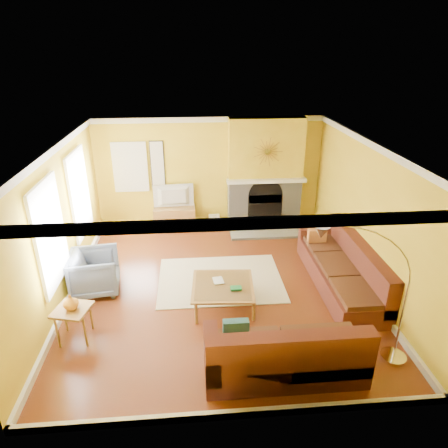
{
  "coord_description": "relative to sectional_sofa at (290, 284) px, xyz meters",
  "views": [
    {
      "loc": [
        -0.45,
        -6.48,
        4.23
      ],
      "look_at": [
        0.14,
        0.4,
        1.12
      ],
      "focal_mm": 32.0,
      "sensor_mm": 36.0,
      "label": 1
    }
  ],
  "objects": [
    {
      "name": "window_left_far",
      "position": [
        -3.92,
        0.13,
        1.05
      ],
      "size": [
        0.06,
        1.22,
        1.72
      ],
      "primitive_type": "cube",
      "color": "white",
      "rests_on": "wall_left"
    },
    {
      "name": "window_back",
      "position": [
        -3.1,
        3.69,
        1.1
      ],
      "size": [
        0.82,
        0.06,
        1.22
      ],
      "primitive_type": "cube",
      "color": "white",
      "rests_on": "wall_back"
    },
    {
      "name": "sectional_sofa",
      "position": [
        0.0,
        0.0,
        0.0
      ],
      "size": [
        3.11,
        3.95,
        0.9
      ],
      "primitive_type": null,
      "color": "#56241B",
      "rests_on": "floor"
    },
    {
      "name": "window_left_near",
      "position": [
        -3.92,
        2.03,
        1.05
      ],
      "size": [
        0.06,
        1.22,
        1.72
      ],
      "primitive_type": "cube",
      "color": "white",
      "rests_on": "wall_left"
    },
    {
      "name": "hearth",
      "position": [
        0.15,
        2.98,
        -0.42
      ],
      "size": [
        1.8,
        0.7,
        0.06
      ],
      "primitive_type": "cube",
      "color": "gray",
      "rests_on": "floor"
    },
    {
      "name": "mantel",
      "position": [
        0.15,
        3.29,
        0.8
      ],
      "size": [
        1.92,
        0.22,
        0.08
      ],
      "primitive_type": "cube",
      "color": "white",
      "rests_on": "fireplace"
    },
    {
      "name": "ceiling",
      "position": [
        -1.2,
        0.73,
        2.26
      ],
      "size": [
        5.5,
        6.0,
        0.02
      ],
      "primitive_type": "cube",
      "color": "white",
      "rests_on": "ground"
    },
    {
      "name": "vase",
      "position": [
        -3.53,
        -0.56,
        0.23
      ],
      "size": [
        0.26,
        0.26,
        0.24
      ],
      "primitive_type": "imported",
      "rotation": [
        0.0,
        0.0,
        0.12
      ],
      "color": "orange",
      "rests_on": "side_table"
    },
    {
      "name": "sunburst",
      "position": [
        0.15,
        3.3,
        1.5
      ],
      "size": [
        0.7,
        0.04,
        0.7
      ],
      "primitive_type": null,
      "color": "olive",
      "rests_on": "fireplace"
    },
    {
      "name": "subwoofer",
      "position": [
        -1.1,
        3.53,
        -0.31
      ],
      "size": [
        0.27,
        0.27,
        0.27
      ],
      "primitive_type": "cube",
      "color": "white",
      "rests_on": "floor"
    },
    {
      "name": "crown_molding",
      "position": [
        -1.2,
        0.73,
        2.19
      ],
      "size": [
        5.5,
        6.0,
        0.12
      ],
      "primitive_type": null,
      "color": "white",
      "rests_on": "ceiling"
    },
    {
      "name": "arc_lamp",
      "position": [
        0.63,
        -1.43,
        0.65
      ],
      "size": [
        1.39,
        0.36,
        2.19
      ],
      "primitive_type": null,
      "color": "silver",
      "rests_on": "floor"
    },
    {
      "name": "floor",
      "position": [
        -1.2,
        0.73,
        -0.46
      ],
      "size": [
        5.5,
        6.0,
        0.02
      ],
      "primitive_type": "cube",
      "color": "brown",
      "rests_on": "ground"
    },
    {
      "name": "fireplace",
      "position": [
        0.15,
        3.53,
        0.9
      ],
      "size": [
        1.8,
        0.4,
        2.7
      ],
      "primitive_type": null,
      "color": "gray",
      "rests_on": "floor"
    },
    {
      "name": "wall_front",
      "position": [
        -1.2,
        -2.28,
        0.9
      ],
      "size": [
        5.5,
        0.02,
        2.7
      ],
      "primitive_type": "cube",
      "color": "yellow",
      "rests_on": "ground"
    },
    {
      "name": "rug",
      "position": [
        -1.15,
        0.95,
        -0.44
      ],
      "size": [
        2.4,
        1.8,
        0.02
      ],
      "primitive_type": "cube",
      "color": "beige",
      "rests_on": "floor"
    },
    {
      "name": "coffee_table",
      "position": [
        -1.17,
        0.12,
        -0.24
      ],
      "size": [
        1.14,
        1.14,
        0.42
      ],
      "primitive_type": null,
      "rotation": [
        0.0,
        0.0,
        -0.07
      ],
      "color": "white",
      "rests_on": "floor"
    },
    {
      "name": "wall_left",
      "position": [
        -3.96,
        0.73,
        0.9
      ],
      "size": [
        0.02,
        6.0,
        2.7
      ],
      "primitive_type": "cube",
      "color": "yellow",
      "rests_on": "ground"
    },
    {
      "name": "armchair",
      "position": [
        -3.48,
        0.78,
        -0.06
      ],
      "size": [
        0.96,
        0.94,
        0.79
      ],
      "primitive_type": "imported",
      "rotation": [
        0.0,
        0.0,
        1.69
      ],
      "color": "slate",
      "rests_on": "floor"
    },
    {
      "name": "side_table",
      "position": [
        -3.53,
        -0.56,
        -0.17
      ],
      "size": [
        0.62,
        0.62,
        0.56
      ],
      "primitive_type": null,
      "rotation": [
        0.0,
        0.0,
        -0.25
      ],
      "color": "olive",
      "rests_on": "floor"
    },
    {
      "name": "wall_art",
      "position": [
        -2.45,
        3.7,
        1.15
      ],
      "size": [
        0.34,
        0.04,
        1.14
      ],
      "primitive_type": "cube",
      "color": "white",
      "rests_on": "wall_back"
    },
    {
      "name": "book",
      "position": [
        -1.33,
        0.23,
        -0.02
      ],
      "size": [
        0.21,
        0.26,
        0.02
      ],
      "primitive_type": "imported",
      "rotation": [
        0.0,
        0.0,
        0.12
      ],
      "color": "white",
      "rests_on": "coffee_table"
    },
    {
      "name": "baseboard",
      "position": [
        -1.2,
        0.73,
        -0.39
      ],
      "size": [
        5.5,
        6.0,
        0.12
      ],
      "primitive_type": null,
      "color": "white",
      "rests_on": "floor"
    },
    {
      "name": "tv",
      "position": [
        -2.09,
        3.47,
        0.39
      ],
      "size": [
        0.99,
        0.2,
        0.57
      ],
      "primitive_type": "imported",
      "rotation": [
        0.0,
        0.0,
        3.21
      ],
      "color": "black",
      "rests_on": "media_console"
    },
    {
      "name": "media_console",
      "position": [
        -2.09,
        3.47,
        -0.17
      ],
      "size": [
        1.02,
        0.46,
        0.56
      ],
      "primitive_type": "cube",
      "color": "olive",
      "rests_on": "floor"
    },
    {
      "name": "wall_right",
      "position": [
        1.56,
        0.73,
        0.9
      ],
      "size": [
        0.02,
        6.0,
        2.7
      ],
      "primitive_type": "cube",
      "color": "yellow",
      "rests_on": "ground"
    },
    {
      "name": "wall_back",
      "position": [
        -1.2,
        3.74,
        0.9
      ],
      "size": [
        5.5,
        0.02,
        2.7
      ],
      "primitive_type": "cube",
      "color": "yellow",
      "rests_on": "ground"
    }
  ]
}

